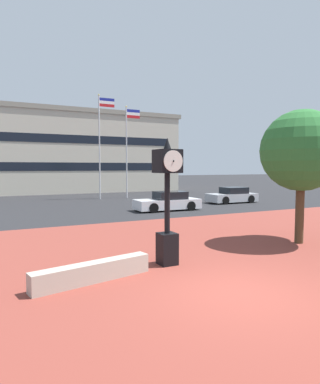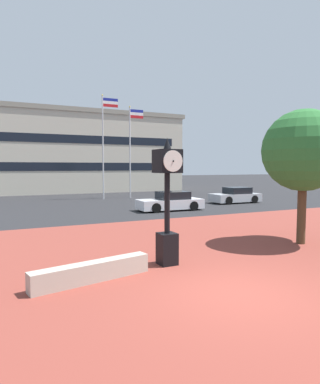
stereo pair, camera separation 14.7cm
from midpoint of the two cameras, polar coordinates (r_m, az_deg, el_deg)
name	(u,v)px [view 2 (the right image)]	position (r m, az deg, el deg)	size (l,w,h in m)	color
ground_plane	(236,293)	(8.33, 13.44, -16.43)	(200.00, 200.00, 0.00)	#262628
plaza_brick_paving	(171,257)	(11.03, 2.24, -11.10)	(44.00, 14.76, 0.01)	brown
planter_wall	(92,272)	(8.94, -11.00, -13.24)	(3.20, 0.40, 0.50)	#ADA393
street_clock	(167,198)	(9.91, 1.66, -0.97)	(0.70, 0.81, 3.79)	black
plaza_tree	(304,153)	(13.97, 23.73, 6.16)	(3.31, 3.08, 5.10)	#4C3823
car_street_near	(171,202)	(22.67, 2.01, -1.71)	(4.47, 1.96, 1.28)	silver
car_street_mid	(236,196)	(28.16, 12.93, -0.65)	(4.11, 2.02, 1.28)	#B7BABF
flagpole_primary	(104,140)	(31.19, -9.38, 8.80)	(1.53, 0.14, 9.48)	silver
flagpole_secondary	(131,146)	(31.96, -4.81, 7.89)	(1.43, 0.14, 8.65)	silver
civic_building	(52,152)	(43.56, -17.94, 6.44)	(30.57, 12.71, 9.46)	beige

